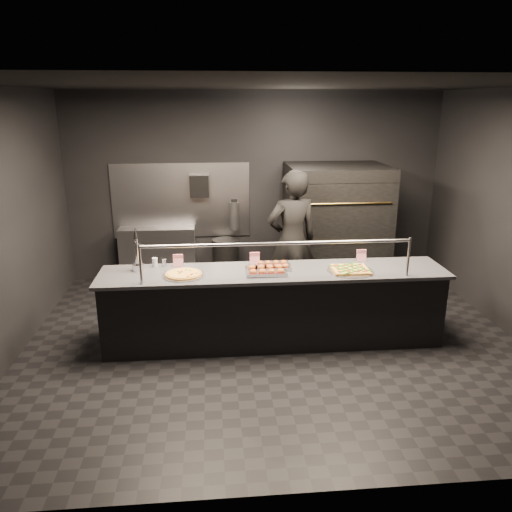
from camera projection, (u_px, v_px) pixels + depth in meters
name	position (u px, v px, depth m)	size (l,w,h in m)	color
room	(272.00, 222.00, 5.76)	(6.04, 6.00, 3.00)	black
service_counter	(274.00, 306.00, 6.02)	(4.10, 0.78, 1.37)	black
pizza_oven	(335.00, 226.00, 7.78)	(1.50, 1.23, 1.91)	black
prep_shelf	(158.00, 255.00, 8.09)	(1.20, 0.35, 0.90)	#99999E
towel_dispenser	(199.00, 186.00, 7.89)	(0.30, 0.20, 0.35)	black
fire_extinguisher	(234.00, 215.00, 8.09)	(0.14, 0.14, 0.51)	#B2B2B7
beer_tap	(137.00, 258.00, 5.85)	(0.14, 0.20, 0.53)	silver
round_pizza	(184.00, 274.00, 5.72)	(0.48, 0.48, 0.03)	silver
slider_tray_a	(266.00, 270.00, 5.81)	(0.48, 0.36, 0.07)	silver
slider_tray_b	(273.00, 266.00, 5.99)	(0.46, 0.37, 0.07)	silver
square_pizza	(350.00, 270.00, 5.86)	(0.54, 0.54, 0.05)	silver
condiment_jar	(158.00, 262.00, 6.01)	(0.17, 0.07, 0.11)	silver
tent_cards	(266.00, 258.00, 6.12)	(2.39, 0.04, 0.15)	white
trash_bin	(226.00, 260.00, 8.12)	(0.42, 0.42, 0.70)	black
worker	(292.00, 241.00, 6.88)	(0.72, 0.47, 1.97)	black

